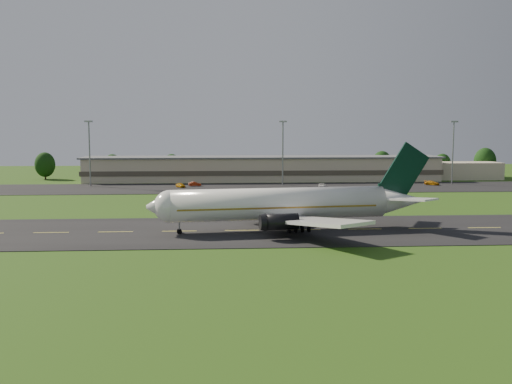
{
  "coord_description": "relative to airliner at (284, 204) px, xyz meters",
  "views": [
    {
      "loc": [
        -14.78,
        -99.0,
        18.04
      ],
      "look_at": [
        -8.01,
        8.0,
        6.0
      ],
      "focal_mm": 40.0,
      "sensor_mm": 36.0,
      "label": 1
    }
  ],
  "objects": [
    {
      "name": "ground",
      "position": [
        3.61,
        -0.1,
        -4.66
      ],
      "size": [
        360.0,
        360.0,
        0.0
      ],
      "primitive_type": "plane",
      "color": "#244210",
      "rests_on": "ground"
    },
    {
      "name": "taxiway",
      "position": [
        3.61,
        -0.1,
        -4.61
      ],
      "size": [
        220.0,
        30.0,
        0.1
      ],
      "primitive_type": "cube",
      "color": "black",
      "rests_on": "ground"
    },
    {
      "name": "apron",
      "position": [
        3.61,
        71.9,
        -4.61
      ],
      "size": [
        260.0,
        30.0,
        0.1
      ],
      "primitive_type": "cube",
      "color": "black",
      "rests_on": "ground"
    },
    {
      "name": "airliner",
      "position": [
        0.0,
        0.0,
        0.0
      ],
      "size": [
        51.2,
        41.88,
        15.57
      ],
      "rotation": [
        0.0,
        0.0,
        0.12
      ],
      "color": "white",
      "rests_on": "ground"
    },
    {
      "name": "terminal",
      "position": [
        10.01,
        96.08,
        -0.67
      ],
      "size": [
        145.0,
        16.0,
        8.4
      ],
      "color": "#B9A88D",
      "rests_on": "ground"
    },
    {
      "name": "light_mast_west",
      "position": [
        -51.39,
        79.9,
        8.08
      ],
      "size": [
        2.4,
        1.2,
        20.35
      ],
      "color": "gray",
      "rests_on": "ground"
    },
    {
      "name": "light_mast_centre",
      "position": [
        8.61,
        79.9,
        8.08
      ],
      "size": [
        2.4,
        1.2,
        20.35
      ],
      "color": "gray",
      "rests_on": "ground"
    },
    {
      "name": "light_mast_east",
      "position": [
        63.61,
        79.9,
        8.08
      ],
      "size": [
        2.4,
        1.2,
        20.35
      ],
      "color": "gray",
      "rests_on": "ground"
    },
    {
      "name": "tree_line",
      "position": [
        34.47,
        106.04,
        0.43
      ],
      "size": [
        195.93,
        9.81,
        10.8
      ],
      "color": "black",
      "rests_on": "ground"
    },
    {
      "name": "service_vehicle_a",
      "position": [
        -23.22,
        74.34,
        -3.87
      ],
      "size": [
        3.45,
        4.35,
        1.39
      ],
      "primitive_type": "imported",
      "rotation": [
        0.0,
        0.0,
        0.52
      ],
      "color": "orange",
      "rests_on": "apron"
    },
    {
      "name": "service_vehicle_b",
      "position": [
        -19.04,
        78.1,
        -3.91
      ],
      "size": [
        4.04,
        1.69,
        1.3
      ],
      "primitive_type": "imported",
      "rotation": [
        0.0,
        0.0,
        1.65
      ],
      "color": "#9D260A",
      "rests_on": "apron"
    },
    {
      "name": "service_vehicle_c",
      "position": [
        19.85,
        72.0,
        -3.95
      ],
      "size": [
        2.69,
        4.69,
        1.23
      ],
      "primitive_type": "imported",
      "rotation": [
        0.0,
        0.0,
        -0.15
      ],
      "color": "silver",
      "rests_on": "apron"
    },
    {
      "name": "service_vehicle_d",
      "position": [
        55.77,
        76.45,
        -3.88
      ],
      "size": [
        4.78,
        4.62,
        1.37
      ],
      "primitive_type": "imported",
      "rotation": [
        0.0,
        0.0,
        0.83
      ],
      "color": "#C87D0B",
      "rests_on": "apron"
    }
  ]
}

